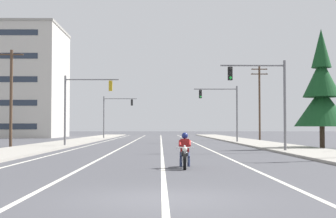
{
  "coord_description": "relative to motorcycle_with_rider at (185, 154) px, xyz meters",
  "views": [
    {
      "loc": [
        -0.08,
        -11.53,
        1.67
      ],
      "look_at": [
        0.37,
        17.1,
        2.75
      ],
      "focal_mm": 52.46,
      "sensor_mm": 36.0,
      "label": 1
    }
  ],
  "objects": [
    {
      "name": "ground_plane",
      "position": [
        -0.93,
        -8.65,
        -0.59
      ],
      "size": [
        400.0,
        400.0,
        0.0
      ],
      "primitive_type": "plane",
      "color": "#47474C"
    },
    {
      "name": "lane_stripe_center",
      "position": [
        -0.9,
        36.35,
        -0.58
      ],
      "size": [
        0.16,
        100.0,
        0.01
      ],
      "primitive_type": "cube",
      "color": "beige",
      "rests_on": "ground"
    },
    {
      "name": "lane_stripe_left",
      "position": [
        -4.21,
        36.35,
        -0.58
      ],
      "size": [
        0.16,
        100.0,
        0.01
      ],
      "primitive_type": "cube",
      "color": "beige",
      "rests_on": "ground"
    },
    {
      "name": "lane_stripe_right",
      "position": [
        2.69,
        36.35,
        -0.58
      ],
      "size": [
        0.16,
        100.0,
        0.01
      ],
      "primitive_type": "cube",
      "color": "beige",
      "rests_on": "ground"
    },
    {
      "name": "lane_stripe_far_left",
      "position": [
        -7.59,
        36.35,
        -0.58
      ],
      "size": [
        0.16,
        100.0,
        0.01
      ],
      "primitive_type": "cube",
      "color": "beige",
      "rests_on": "ground"
    },
    {
      "name": "sidewalk_kerb_right",
      "position": [
        8.89,
        31.35,
        -0.52
      ],
      "size": [
        4.4,
        110.0,
        0.14
      ],
      "primitive_type": "cube",
      "color": "#9E998E",
      "rests_on": "ground"
    },
    {
      "name": "sidewalk_kerb_left",
      "position": [
        -10.74,
        31.35,
        -0.52
      ],
      "size": [
        4.4,
        110.0,
        0.14
      ],
      "primitive_type": "cube",
      "color": "#9E998E",
      "rests_on": "ground"
    },
    {
      "name": "motorcycle_with_rider",
      "position": [
        0.0,
        0.0,
        0.0
      ],
      "size": [
        0.7,
        2.19,
        1.46
      ],
      "color": "black",
      "rests_on": "ground"
    },
    {
      "name": "traffic_signal_near_right",
      "position": [
        6.15,
        12.67,
        3.48
      ],
      "size": [
        4.44,
        0.38,
        6.2
      ],
      "color": "slate",
      "rests_on": "ground"
    },
    {
      "name": "traffic_signal_near_left",
      "position": [
        -7.96,
        22.59,
        3.5
      ],
      "size": [
        4.74,
        0.37,
        6.2
      ],
      "color": "slate",
      "rests_on": "ground"
    },
    {
      "name": "traffic_signal_mid_right",
      "position": [
        5.99,
        32.99,
        3.51
      ],
      "size": [
        4.78,
        0.37,
        6.2
      ],
      "color": "slate",
      "rests_on": "ground"
    },
    {
      "name": "traffic_signal_mid_left",
      "position": [
        -7.83,
        51.11,
        3.51
      ],
      "size": [
        4.87,
        0.37,
        6.2
      ],
      "color": "slate",
      "rests_on": "ground"
    },
    {
      "name": "utility_pole_left_near",
      "position": [
        -14.0,
        22.62,
        3.83
      ],
      "size": [
        2.04,
        0.26,
        8.44
      ],
      "color": "#4C3828",
      "rests_on": "ground"
    },
    {
      "name": "utility_pole_right_far",
      "position": [
        12.16,
        44.56,
        4.7
      ],
      "size": [
        2.24,
        0.26,
        9.82
      ],
      "color": "#4C3828",
      "rests_on": "ground"
    },
    {
      "name": "conifer_tree_right_verge_near",
      "position": [
        11.62,
        17.88,
        3.74
      ],
      "size": [
        4.28,
        4.28,
        9.43
      ],
      "color": "#423023",
      "rests_on": "ground"
    }
  ]
}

